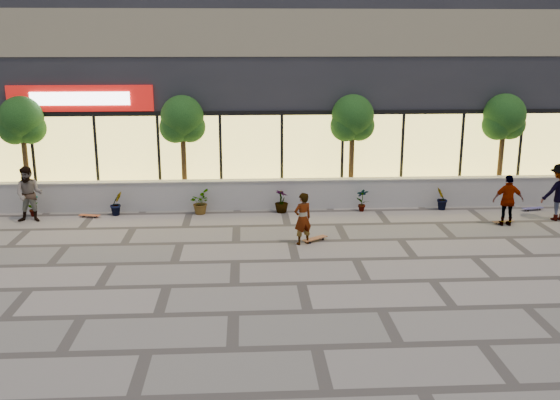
{
  "coord_description": "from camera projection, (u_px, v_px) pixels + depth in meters",
  "views": [
    {
      "loc": [
        -1.34,
        -14.2,
        5.81
      ],
      "look_at": [
        -0.34,
        3.15,
        1.3
      ],
      "focal_mm": 40.0,
      "sensor_mm": 36.0,
      "label": 1
    }
  ],
  "objects": [
    {
      "name": "planter_wall",
      "position": [
        283.0,
        194.0,
        21.89
      ],
      "size": [
        22.0,
        0.42,
        1.04
      ],
      "color": "#BAB6B1",
      "rests_on": "ground"
    },
    {
      "name": "shrub_d",
      "position": [
        282.0,
        201.0,
        21.38
      ],
      "size": [
        0.64,
        0.64,
        0.81
      ],
      "primitive_type": "imported",
      "rotation": [
        0.0,
        0.0,
        2.46
      ],
      "color": "#153B12",
      "rests_on": "ground"
    },
    {
      "name": "skater_center",
      "position": [
        303.0,
        219.0,
        17.98
      ],
      "size": [
        0.67,
        0.58,
        1.54
      ],
      "primitive_type": "imported",
      "rotation": [
        0.0,
        0.0,
        3.59
      ],
      "color": "silver",
      "rests_on": "ground"
    },
    {
      "name": "shrub_e",
      "position": [
        362.0,
        200.0,
        21.54
      ],
      "size": [
        0.46,
        0.35,
        0.81
      ],
      "primitive_type": "imported",
      "rotation": [
        0.0,
        0.0,
        3.28
      ],
      "color": "#153B12",
      "rests_on": "ground"
    },
    {
      "name": "shrub_f",
      "position": [
        442.0,
        199.0,
        21.69
      ],
      "size": [
        0.55,
        0.57,
        0.81
      ],
      "primitive_type": "imported",
      "rotation": [
        0.0,
        0.0,
        4.1
      ],
      "color": "#153B12",
      "rests_on": "ground"
    },
    {
      "name": "skater_right_far",
      "position": [
        560.0,
        192.0,
        20.38
      ],
      "size": [
        1.31,
        0.86,
        1.89
      ],
      "primitive_type": "imported",
      "rotation": [
        0.0,
        0.0,
        3.28
      ],
      "color": "maroon",
      "rests_on": "ground"
    },
    {
      "name": "tree_mideast",
      "position": [
        353.0,
        121.0,
        22.09
      ],
      "size": [
        1.6,
        1.5,
        3.92
      ],
      "color": "#4B381A",
      "rests_on": "ground"
    },
    {
      "name": "skateboard_right_far",
      "position": [
        533.0,
        208.0,
        21.71
      ],
      "size": [
        0.8,
        0.37,
        0.09
      ],
      "rotation": [
        0.0,
        0.0,
        0.22
      ],
      "color": "#49457E",
      "rests_on": "ground"
    },
    {
      "name": "skater_right_near",
      "position": [
        508.0,
        200.0,
        19.78
      ],
      "size": [
        0.99,
        0.46,
        1.66
      ],
      "primitive_type": "imported",
      "rotation": [
        0.0,
        0.0,
        3.08
      ],
      "color": "white",
      "rests_on": "ground"
    },
    {
      "name": "tree_midwest",
      "position": [
        182.0,
        122.0,
        21.75
      ],
      "size": [
        1.6,
        1.5,
        3.92
      ],
      "color": "#4B381A",
      "rests_on": "ground"
    },
    {
      "name": "shrub_c",
      "position": [
        200.0,
        202.0,
        21.23
      ],
      "size": [
        0.68,
        0.77,
        0.81
      ],
      "primitive_type": "imported",
      "rotation": [
        0.0,
        0.0,
        1.64
      ],
      "color": "#153B12",
      "rests_on": "ground"
    },
    {
      "name": "tree_west",
      "position": [
        22.0,
        123.0,
        21.45
      ],
      "size": [
        1.6,
        1.5,
        3.92
      ],
      "color": "#4B381A",
      "rests_on": "ground"
    },
    {
      "name": "retail_building",
      "position": [
        275.0,
        77.0,
        26.25
      ],
      "size": [
        24.0,
        9.17,
        8.5
      ],
      "color": "#26272C",
      "rests_on": "ground"
    },
    {
      "name": "skateboard_left",
      "position": [
        90.0,
        215.0,
        20.87
      ],
      "size": [
        0.73,
        0.33,
        0.08
      ],
      "rotation": [
        0.0,
        0.0,
        -0.22
      ],
      "color": "#DA5C28",
      "rests_on": "ground"
    },
    {
      "name": "shrub_a",
      "position": [
        32.0,
        205.0,
        20.92
      ],
      "size": [
        0.43,
        0.29,
        0.81
      ],
      "primitive_type": "imported",
      "color": "#153B12",
      "rests_on": "ground"
    },
    {
      "name": "tree_east",
      "position": [
        504.0,
        120.0,
        22.39
      ],
      "size": [
        1.6,
        1.5,
        3.92
      ],
      "color": "#4B381A",
      "rests_on": "ground"
    },
    {
      "name": "skateboard_center",
      "position": [
        315.0,
        239.0,
        18.4
      ],
      "size": [
        0.81,
        0.67,
        0.1
      ],
      "rotation": [
        0.0,
        0.0,
        0.62
      ],
      "color": "brown",
      "rests_on": "ground"
    },
    {
      "name": "skateboard_right_near",
      "position": [
        503.0,
        221.0,
        20.17
      ],
      "size": [
        0.75,
        0.36,
        0.09
      ],
      "rotation": [
        0.0,
        0.0,
        0.26
      ],
      "color": "brown",
      "rests_on": "ground"
    },
    {
      "name": "ground",
      "position": [
        301.0,
        283.0,
        15.26
      ],
      "size": [
        80.0,
        80.0,
        0.0
      ],
      "primitive_type": "plane",
      "color": "gray",
      "rests_on": "ground"
    },
    {
      "name": "shrub_b",
      "position": [
        116.0,
        203.0,
        21.07
      ],
      "size": [
        0.57,
        0.57,
        0.81
      ],
      "primitive_type": "imported",
      "rotation": [
        0.0,
        0.0,
        0.82
      ],
      "color": "#153B12",
      "rests_on": "ground"
    },
    {
      "name": "skater_left",
      "position": [
        29.0,
        194.0,
        20.18
      ],
      "size": [
        0.91,
        0.71,
        1.83
      ],
      "primitive_type": "imported",
      "rotation": [
        0.0,
        0.0,
        0.02
      ],
      "color": "tan",
      "rests_on": "ground"
    }
  ]
}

